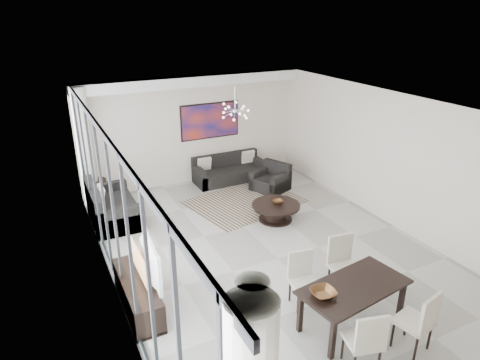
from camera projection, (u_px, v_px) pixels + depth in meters
room_shell at (302, 185)px, 7.90m from camera, size 6.00×9.00×2.90m
window_wall at (121, 222)px, 6.53m from camera, size 0.37×8.95×2.90m
soffit at (193, 81)px, 10.78m from camera, size 5.98×0.40×0.26m
painting at (210, 121)px, 11.55m from camera, size 1.68×0.04×0.98m
chandelier at (235, 111)px, 9.57m from camera, size 0.66×0.66×0.71m
rug at (244, 202)px, 10.66m from camera, size 2.94×2.48×0.01m
coffee_table at (276, 211)px, 9.69m from camera, size 1.10×1.10×0.38m
bowl_coffee at (278, 202)px, 9.67m from camera, size 0.30×0.30×0.08m
sofa_main at (229, 172)px, 11.90m from camera, size 1.97×0.80×0.72m
loveseat at (111, 209)px, 9.63m from camera, size 0.97×1.72×0.86m
armchair at (271, 181)px, 11.30m from camera, size 1.07×1.09×0.70m
side_table at (98, 187)px, 10.45m from camera, size 0.45×0.45×0.61m
tv_console at (138, 294)px, 6.84m from camera, size 0.46×1.62×0.51m
television at (145, 261)px, 6.68m from camera, size 0.23×1.17×0.67m
dining_table at (354, 291)px, 6.34m from camera, size 1.78×1.07×0.70m
dining_chair_sw at (367, 338)px, 5.51m from camera, size 0.54×0.54×0.97m
dining_chair_se at (421, 319)px, 5.83m from camera, size 0.54×0.54×0.99m
dining_chair_nw at (302, 275)px, 6.86m from camera, size 0.49×0.49×0.91m
dining_chair_ne at (342, 260)px, 7.19m from camera, size 0.51×0.51×1.00m
bowl_dining at (323, 293)px, 6.08m from camera, size 0.38×0.38×0.09m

